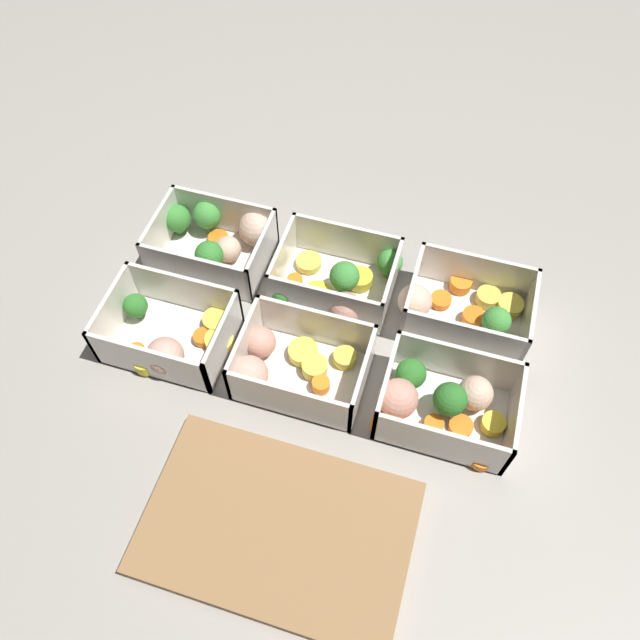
% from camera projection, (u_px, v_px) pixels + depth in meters
% --- Properties ---
extents(ground_plane, '(4.00, 4.00, 0.00)m').
position_uv_depth(ground_plane, '(320.00, 330.00, 0.80)').
color(ground_plane, gray).
extents(container_near_left, '(0.17, 0.12, 0.07)m').
position_uv_depth(container_near_left, '(463.00, 309.00, 0.79)').
color(container_near_left, silver).
rests_on(container_near_left, ground_plane).
extents(container_near_center, '(0.16, 0.14, 0.07)m').
position_uv_depth(container_near_center, '(339.00, 283.00, 0.81)').
color(container_near_center, silver).
rests_on(container_near_center, ground_plane).
extents(container_near_right, '(0.16, 0.13, 0.07)m').
position_uv_depth(container_near_right, '(218.00, 238.00, 0.85)').
color(container_near_right, silver).
rests_on(container_near_right, ground_plane).
extents(container_far_left, '(0.16, 0.12, 0.07)m').
position_uv_depth(container_far_left, '(439.00, 401.00, 0.72)').
color(container_far_left, silver).
rests_on(container_far_left, ground_plane).
extents(container_far_center, '(0.16, 0.12, 0.07)m').
position_uv_depth(container_far_center, '(288.00, 364.00, 0.75)').
color(container_far_center, silver).
rests_on(container_far_center, ground_plane).
extents(container_far_right, '(0.16, 0.13, 0.07)m').
position_uv_depth(container_far_right, '(169.00, 336.00, 0.77)').
color(container_far_right, silver).
rests_on(container_far_right, ground_plane).
extents(cutting_board, '(0.28, 0.18, 0.02)m').
position_uv_depth(cutting_board, '(278.00, 528.00, 0.66)').
color(cutting_board, olive).
rests_on(cutting_board, ground_plane).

